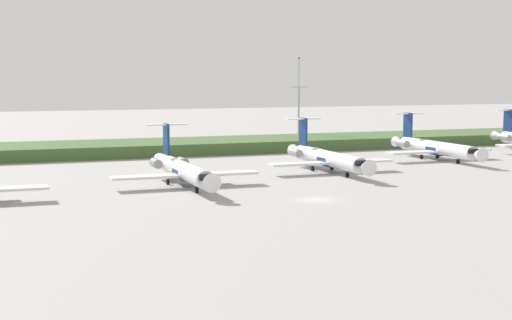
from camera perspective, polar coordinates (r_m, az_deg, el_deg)
The scene contains 6 objects.
ground_plane at distance 133.90m, azimuth -0.88°, elevation -1.01°, with size 500.00×500.00×0.00m, color #9E9B96.
grass_berm at distance 171.55m, azimuth -5.27°, elevation 1.01°, with size 320.00×20.00×2.57m, color #426033.
regional_jet_third at distance 119.70m, azimuth -5.43°, elevation -0.69°, with size 22.81×31.00×9.00m.
regional_jet_fourth at distance 136.57m, azimuth 5.24°, elevation 0.18°, with size 22.81×31.00×9.00m.
regional_jet_fifth at distance 159.62m, azimuth 13.03°, elevation 0.93°, with size 22.81×31.00×9.00m.
antenna_mast at distance 192.45m, azimuth 3.16°, elevation 3.87°, with size 4.40×0.50×21.38m.
Camera 1 is at (-43.80, -95.37, 17.07)m, focal length 54.29 mm.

